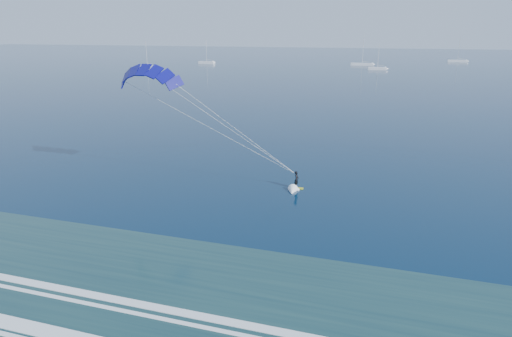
{
  "coord_description": "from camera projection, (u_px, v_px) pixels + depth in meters",
  "views": [
    {
      "loc": [
        14.17,
        -12.11,
        16.61
      ],
      "look_at": [
        1.77,
        27.07,
        4.11
      ],
      "focal_mm": 32.0,
      "sensor_mm": 36.0,
      "label": 1
    }
  ],
  "objects": [
    {
      "name": "kitesurfer_rig",
      "position": [
        217.0,
        121.0,
        48.51
      ],
      "size": [
        21.72,
        5.61,
        14.22
      ],
      "color": "#B0BB16",
      "rests_on": "ground"
    },
    {
      "name": "sailboat_0",
      "position": [
        147.0,
        67.0,
        207.63
      ],
      "size": [
        8.63,
        2.4,
        11.75
      ],
      "color": "white",
      "rests_on": "ground"
    },
    {
      "name": "sailboat_1",
      "position": [
        207.0,
        62.0,
        234.35
      ],
      "size": [
        8.34,
        2.4,
        11.5
      ],
      "color": "white",
      "rests_on": "ground"
    },
    {
      "name": "sailboat_2",
      "position": [
        362.0,
        64.0,
        222.54
      ],
      "size": [
        10.81,
        2.4,
        14.29
      ],
      "color": "white",
      "rests_on": "ground"
    },
    {
      "name": "sailboat_3",
      "position": [
        377.0,
        68.0,
        197.63
      ],
      "size": [
        7.78,
        2.4,
        10.92
      ],
      "color": "white",
      "rests_on": "ground"
    },
    {
      "name": "sailboat_4",
      "position": [
        458.0,
        61.0,
        245.67
      ],
      "size": [
        9.96,
        2.4,
        13.37
      ],
      "color": "white",
      "rests_on": "ground"
    }
  ]
}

